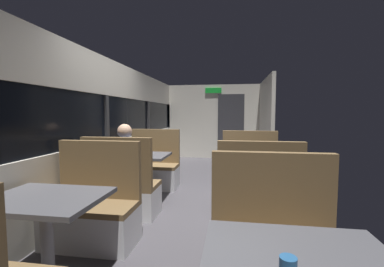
{
  "coord_description": "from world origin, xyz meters",
  "views": [
    {
      "loc": [
        0.58,
        -3.89,
        1.4
      ],
      "look_at": [
        -0.23,
        1.3,
        1.0
      ],
      "focal_mm": 24.03,
      "sensor_mm": 36.0,
      "label": 1
    }
  ],
  "objects_px": {
    "bench_near_window_facing_entry": "(93,213)",
    "bench_mid_window_facing_end": "(123,192)",
    "dining_table_near_window": "(46,209)",
    "dining_table_mid_window": "(140,161)",
    "bench_mid_window_facing_entry": "(153,170)",
    "seated_passenger": "(124,176)",
    "bench_front_aisle_facing_entry": "(274,258)",
    "bench_rear_aisle_facing_end": "(258,204)",
    "bench_rear_aisle_facing_entry": "(250,176)",
    "coffee_cup_primary": "(142,153)",
    "dining_table_rear_aisle": "(254,166)"
  },
  "relations": [
    {
      "from": "dining_table_near_window",
      "to": "seated_passenger",
      "type": "distance_m",
      "value": 1.53
    },
    {
      "from": "dining_table_near_window",
      "to": "dining_table_mid_window",
      "type": "relative_size",
      "value": 1.0
    },
    {
      "from": "bench_mid_window_facing_end",
      "to": "seated_passenger",
      "type": "distance_m",
      "value": 0.22
    },
    {
      "from": "dining_table_mid_window",
      "to": "bench_rear_aisle_facing_end",
      "type": "relative_size",
      "value": 0.82
    },
    {
      "from": "bench_mid_window_facing_entry",
      "to": "bench_mid_window_facing_end",
      "type": "bearing_deg",
      "value": -90.0
    },
    {
      "from": "bench_mid_window_facing_end",
      "to": "bench_front_aisle_facing_entry",
      "type": "height_order",
      "value": "same"
    },
    {
      "from": "seated_passenger",
      "to": "bench_rear_aisle_facing_end",
      "type": "bearing_deg",
      "value": -8.65
    },
    {
      "from": "bench_mid_window_facing_end",
      "to": "bench_rear_aisle_facing_end",
      "type": "bearing_deg",
      "value": -6.38
    },
    {
      "from": "bench_near_window_facing_entry",
      "to": "coffee_cup_primary",
      "type": "bearing_deg",
      "value": 85.62
    },
    {
      "from": "dining_table_mid_window",
      "to": "bench_front_aisle_facing_entry",
      "type": "relative_size",
      "value": 0.82
    },
    {
      "from": "bench_mid_window_facing_entry",
      "to": "bench_front_aisle_facing_entry",
      "type": "xyz_separation_m",
      "value": [
        1.79,
        -2.76,
        0.0
      ]
    },
    {
      "from": "bench_rear_aisle_facing_end",
      "to": "seated_passenger",
      "type": "height_order",
      "value": "seated_passenger"
    },
    {
      "from": "dining_table_near_window",
      "to": "dining_table_mid_window",
      "type": "xyz_separation_m",
      "value": [
        0.0,
        2.16,
        0.0
      ]
    },
    {
      "from": "dining_table_rear_aisle",
      "to": "bench_rear_aisle_facing_end",
      "type": "bearing_deg",
      "value": -90.0
    },
    {
      "from": "bench_rear_aisle_facing_end",
      "to": "bench_rear_aisle_facing_entry",
      "type": "bearing_deg",
      "value": 90.0
    },
    {
      "from": "seated_passenger",
      "to": "bench_mid_window_facing_end",
      "type": "bearing_deg",
      "value": -90.0
    },
    {
      "from": "dining_table_near_window",
      "to": "bench_rear_aisle_facing_entry",
      "type": "height_order",
      "value": "bench_rear_aisle_facing_entry"
    },
    {
      "from": "bench_rear_aisle_facing_entry",
      "to": "bench_rear_aisle_facing_end",
      "type": "bearing_deg",
      "value": -90.0
    },
    {
      "from": "bench_near_window_facing_entry",
      "to": "bench_mid_window_facing_end",
      "type": "height_order",
      "value": "same"
    },
    {
      "from": "bench_mid_window_facing_end",
      "to": "bench_rear_aisle_facing_entry",
      "type": "distance_m",
      "value": 2.15
    },
    {
      "from": "bench_mid_window_facing_entry",
      "to": "seated_passenger",
      "type": "height_order",
      "value": "seated_passenger"
    },
    {
      "from": "dining_table_mid_window",
      "to": "bench_mid_window_facing_entry",
      "type": "height_order",
      "value": "bench_mid_window_facing_entry"
    },
    {
      "from": "bench_front_aisle_facing_entry",
      "to": "dining_table_rear_aisle",
      "type": "bearing_deg",
      "value": 90.0
    },
    {
      "from": "bench_near_window_facing_entry",
      "to": "dining_table_mid_window",
      "type": "xyz_separation_m",
      "value": [
        0.0,
        1.46,
        0.31
      ]
    },
    {
      "from": "coffee_cup_primary",
      "to": "bench_rear_aisle_facing_entry",
      "type": "bearing_deg",
      "value": 21.42
    },
    {
      "from": "bench_mid_window_facing_end",
      "to": "bench_mid_window_facing_entry",
      "type": "relative_size",
      "value": 1.0
    },
    {
      "from": "bench_mid_window_facing_entry",
      "to": "seated_passenger",
      "type": "relative_size",
      "value": 0.87
    },
    {
      "from": "dining_table_rear_aisle",
      "to": "dining_table_mid_window",
      "type": "bearing_deg",
      "value": 173.62
    },
    {
      "from": "dining_table_near_window",
      "to": "bench_mid_window_facing_end",
      "type": "bearing_deg",
      "value": 90.0
    },
    {
      "from": "bench_near_window_facing_entry",
      "to": "seated_passenger",
      "type": "distance_m",
      "value": 0.86
    },
    {
      "from": "dining_table_near_window",
      "to": "dining_table_mid_window",
      "type": "height_order",
      "value": "same"
    },
    {
      "from": "dining_table_near_window",
      "to": "bench_near_window_facing_entry",
      "type": "relative_size",
      "value": 0.82
    },
    {
      "from": "bench_front_aisle_facing_entry",
      "to": "bench_rear_aisle_facing_entry",
      "type": "relative_size",
      "value": 1.0
    },
    {
      "from": "bench_mid_window_facing_end",
      "to": "bench_rear_aisle_facing_entry",
      "type": "relative_size",
      "value": 1.0
    },
    {
      "from": "bench_front_aisle_facing_entry",
      "to": "bench_rear_aisle_facing_end",
      "type": "bearing_deg",
      "value": 90.0
    },
    {
      "from": "bench_mid_window_facing_end",
      "to": "seated_passenger",
      "type": "xyz_separation_m",
      "value": [
        0.0,
        0.07,
        0.21
      ]
    },
    {
      "from": "bench_rear_aisle_facing_end",
      "to": "bench_mid_window_facing_entry",
      "type": "bearing_deg",
      "value": 138.23
    },
    {
      "from": "dining_table_mid_window",
      "to": "bench_mid_window_facing_entry",
      "type": "bearing_deg",
      "value": 90.0
    },
    {
      "from": "dining_table_rear_aisle",
      "to": "bench_mid_window_facing_entry",
      "type": "bearing_deg",
      "value": 153.32
    },
    {
      "from": "bench_mid_window_facing_end",
      "to": "bench_mid_window_facing_entry",
      "type": "xyz_separation_m",
      "value": [
        0.0,
        1.4,
        0.0
      ]
    },
    {
      "from": "bench_near_window_facing_entry",
      "to": "bench_mid_window_facing_end",
      "type": "xyz_separation_m",
      "value": [
        0.0,
        0.76,
        0.0
      ]
    },
    {
      "from": "bench_near_window_facing_entry",
      "to": "bench_front_aisle_facing_entry",
      "type": "bearing_deg",
      "value": -18.53
    },
    {
      "from": "coffee_cup_primary",
      "to": "bench_near_window_facing_entry",
      "type": "bearing_deg",
      "value": -94.38
    },
    {
      "from": "bench_near_window_facing_entry",
      "to": "bench_rear_aisle_facing_entry",
      "type": "distance_m",
      "value": 2.65
    },
    {
      "from": "bench_front_aisle_facing_entry",
      "to": "seated_passenger",
      "type": "xyz_separation_m",
      "value": [
        -1.79,
        1.43,
        0.21
      ]
    },
    {
      "from": "bench_front_aisle_facing_entry",
      "to": "coffee_cup_primary",
      "type": "xyz_separation_m",
      "value": [
        -1.69,
        1.89,
        0.46
      ]
    },
    {
      "from": "dining_table_rear_aisle",
      "to": "seated_passenger",
      "type": "bearing_deg",
      "value": -166.58
    },
    {
      "from": "dining_table_mid_window",
      "to": "coffee_cup_primary",
      "type": "xyz_separation_m",
      "value": [
        0.1,
        -0.16,
        0.15
      ]
    },
    {
      "from": "dining_table_near_window",
      "to": "bench_mid_window_facing_end",
      "type": "xyz_separation_m",
      "value": [
        0.0,
        1.46,
        -0.31
      ]
    },
    {
      "from": "dining_table_mid_window",
      "to": "dining_table_rear_aisle",
      "type": "height_order",
      "value": "same"
    }
  ]
}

